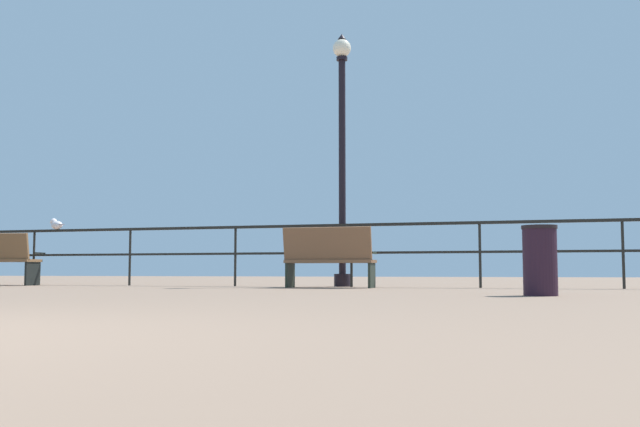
% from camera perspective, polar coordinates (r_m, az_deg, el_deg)
% --- Properties ---
extents(pier_railing, '(21.52, 0.05, 1.08)m').
position_cam_1_polar(pier_railing, '(12.35, 2.49, -2.10)').
color(pier_railing, black).
rests_on(pier_railing, ground_plane).
extents(bench_near_left, '(1.46, 0.61, 0.97)m').
position_cam_1_polar(bench_near_left, '(11.69, 0.69, -3.32)').
color(bench_near_left, brown).
rests_on(bench_near_left, ground_plane).
extents(lamppost_center, '(0.33, 0.33, 4.51)m').
position_cam_1_polar(lamppost_center, '(12.87, 1.76, 5.52)').
color(lamppost_center, black).
rests_on(lamppost_center, ground_plane).
extents(seagull_on_rail, '(0.44, 0.29, 0.22)m').
position_cam_1_polar(seagull_on_rail, '(15.02, -20.07, -0.81)').
color(seagull_on_rail, white).
rests_on(seagull_on_rail, pier_railing).
extents(trash_bin, '(0.39, 0.39, 0.78)m').
position_cam_1_polar(trash_bin, '(8.36, 16.95, -3.55)').
color(trash_bin, black).
rests_on(trash_bin, ground_plane).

